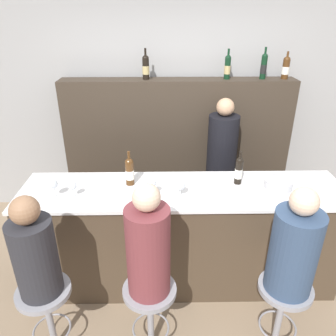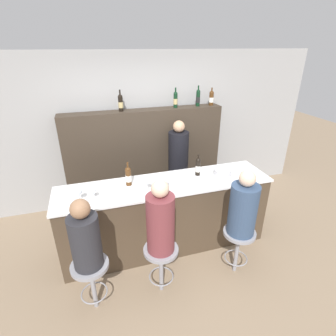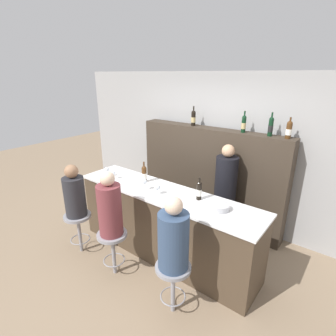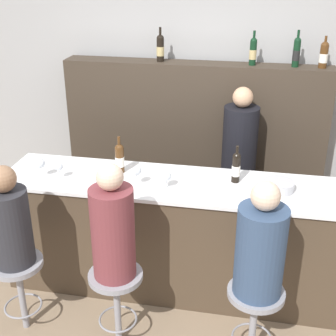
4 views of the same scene
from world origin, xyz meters
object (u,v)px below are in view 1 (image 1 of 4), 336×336
object	(u,v)px
wine_bottle_counter_1	(239,170)
metal_bowl	(278,184)
wine_glass_0	(53,185)
wine_bottle_backbar_1	(228,67)
wine_bottle_backbar_3	(286,67)
guest_seated_middle	(148,247)
wine_bottle_backbar_2	(264,66)
bar_stool_left	(46,303)
wine_glass_3	(180,186)
wine_glass_1	(73,187)
wine_bottle_counter_0	(130,171)
guest_seated_right	(294,248)
wine_glass_2	(152,184)
wine_bottle_backbar_0	(146,67)
bartender	(220,171)
guest_seated_left	(34,253)
bar_stool_middle	(150,301)
bar_stool_right	(283,299)

from	to	relation	value
wine_bottle_counter_1	metal_bowl	distance (m)	0.36
wine_bottle_counter_1	wine_glass_0	distance (m)	1.58
metal_bowl	wine_bottle_backbar_1	bearing A→B (deg)	103.22
wine_bottle_backbar_3	guest_seated_middle	bearing A→B (deg)	-126.62
wine_bottle_backbar_2	wine_glass_0	bearing A→B (deg)	-146.15
bar_stool_left	wine_glass_3	bearing A→B (deg)	31.73
wine_bottle_backbar_2	wine_glass_1	size ratio (longest dim) A/B	2.52
wine_bottle_backbar_3	bar_stool_left	world-z (taller)	wine_bottle_backbar_3
guest_seated_middle	wine_glass_1	bearing A→B (deg)	135.62
wine_bottle_counter_0	guest_seated_right	size ratio (longest dim) A/B	0.39
wine_bottle_counter_0	metal_bowl	xyz separation A→B (m)	(1.30, -0.08, -0.09)
wine_glass_2	guest_seated_right	world-z (taller)	guest_seated_right
guest_seated_middle	metal_bowl	bearing A→B (deg)	34.16
wine_bottle_backbar_0	bartender	world-z (taller)	wine_bottle_backbar_0
wine_glass_1	guest_seated_right	bearing A→B (deg)	-21.01
guest_seated_left	guest_seated_right	bearing A→B (deg)	-0.00
wine_glass_1	guest_seated_left	bearing A→B (deg)	-101.27
wine_bottle_backbar_0	bartender	size ratio (longest dim) A/B	0.21
guest_seated_middle	guest_seated_right	bearing A→B (deg)	-0.00
wine_bottle_counter_0	wine_glass_1	distance (m)	0.50
wine_bottle_backbar_0	metal_bowl	xyz separation A→B (m)	(1.19, -1.22, -0.79)
wine_bottle_backbar_3	guest_seated_left	world-z (taller)	wine_bottle_backbar_3
wine_bottle_counter_1	wine_bottle_backbar_0	bearing A→B (deg)	126.62
wine_glass_3	wine_bottle_counter_0	bearing A→B (deg)	154.05
wine_bottle_backbar_1	wine_glass_0	world-z (taller)	wine_bottle_backbar_1
wine_bottle_backbar_2	wine_glass_0	xyz separation A→B (m)	(-2.02, -1.35, -0.72)
wine_glass_1	bar_stool_middle	xyz separation A→B (m)	(0.64, -0.62, -0.62)
metal_bowl	wine_bottle_backbar_3	bearing A→B (deg)	73.63
bar_stool_middle	wine_glass_1	bearing A→B (deg)	135.62
wine_bottle_backbar_1	guest_seated_middle	world-z (taller)	wine_bottle_backbar_1
wine_glass_3	wine_glass_1	bearing A→B (deg)	180.00
wine_bottle_counter_1	wine_glass_2	distance (m)	0.79
wine_glass_3	bar_stool_left	world-z (taller)	wine_glass_3
bar_stool_left	bartender	bearing A→B (deg)	46.87
guest_seated_right	bartender	world-z (taller)	bartender
wine_glass_1	wine_glass_3	world-z (taller)	wine_glass_3
wine_glass_3	bar_stool_middle	distance (m)	0.92
wine_glass_0	wine_glass_3	distance (m)	1.04
wine_bottle_backbar_1	guest_seated_right	size ratio (longest dim) A/B	0.39
wine_glass_2	metal_bowl	distance (m)	1.11
guest_seated_left	wine_glass_2	bearing A→B (deg)	38.88
wine_bottle_counter_1	wine_glass_1	world-z (taller)	wine_bottle_counter_1
guest_seated_right	bar_stool_left	bearing A→B (deg)	180.00
wine_bottle_backbar_3	bar_stool_right	size ratio (longest dim) A/B	0.47
wine_bottle_counter_0	wine_glass_3	size ratio (longest dim) A/B	2.22
wine_bottle_counter_0	wine_glass_2	distance (m)	0.29
metal_bowl	bartender	distance (m)	1.00
wine_bottle_counter_0	wine_glass_1	bearing A→B (deg)	-154.69
wine_bottle_backbar_2	bar_stool_left	bearing A→B (deg)	-135.10
wine_bottle_counter_1	wine_glass_3	distance (m)	0.57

